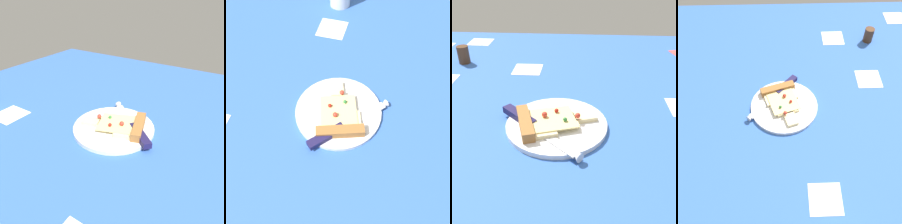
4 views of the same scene
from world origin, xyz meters
TOP-DOWN VIEW (x-y plane):
  - ground_plane at (0.04, 0.04)cm, footprint 137.39×137.39cm
  - plate at (-4.16, 3.77)cm, footprint 22.66×22.66cm
  - pizza_slice at (-4.96, 6.22)cm, footprint 13.90×18.96cm
  - knife at (-6.33, 8.98)cm, footprint 17.59×19.26cm

SIDE VIEW (x-z plane):
  - ground_plane at x=0.04cm, z-range -3.00..0.00cm
  - plate at x=-4.16cm, z-range 0.00..1.08cm
  - knife at x=-6.33cm, z-range 0.46..2.91cm
  - pizza_slice at x=-4.96cm, z-range 0.59..3.16cm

